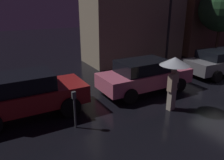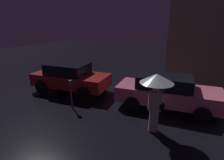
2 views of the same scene
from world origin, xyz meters
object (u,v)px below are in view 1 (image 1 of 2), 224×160
at_px(parked_car_red, 26,94).
at_px(parked_car_grey, 220,62).
at_px(parked_car_pink, 144,75).
at_px(pedestrian_with_umbrella, 174,68).
at_px(parking_meter, 74,106).
at_px(street_lamp_near, 169,19).

xyz_separation_m(parked_car_red, parked_car_grey, (10.26, -0.12, -0.08)).
relative_size(parked_car_pink, parked_car_grey, 1.00).
bearing_deg(parked_car_pink, pedestrian_with_umbrella, -96.96).
relative_size(parked_car_red, parked_car_grey, 0.95).
bearing_deg(parking_meter, parked_car_pink, 21.62).
bearing_deg(pedestrian_with_umbrella, parked_car_grey, 8.43).
relative_size(parked_car_grey, street_lamp_near, 0.93).
bearing_deg(street_lamp_near, pedestrian_with_umbrella, -129.68).
height_order(parked_car_red, street_lamp_near, street_lamp_near).
bearing_deg(parked_car_red, parked_car_grey, -1.41).
height_order(parked_car_pink, street_lamp_near, street_lamp_near).
xyz_separation_m(parked_car_red, parking_meter, (1.19, -1.67, -0.04)).
bearing_deg(parked_car_grey, parked_car_pink, -177.63).
relative_size(parked_car_red, pedestrian_with_umbrella, 2.01).
relative_size(parked_car_red, parked_car_pink, 0.95).
bearing_deg(parked_car_grey, parking_meter, -168.25).
height_order(parked_car_grey, pedestrian_with_umbrella, pedestrian_with_umbrella).
bearing_deg(pedestrian_with_umbrella, parked_car_red, 143.88).
distance_m(parked_car_red, parked_car_grey, 10.26).
relative_size(parked_car_grey, pedestrian_with_umbrella, 2.12).
distance_m(parked_car_pink, street_lamp_near, 4.70).
bearing_deg(parking_meter, street_lamp_near, 28.22).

